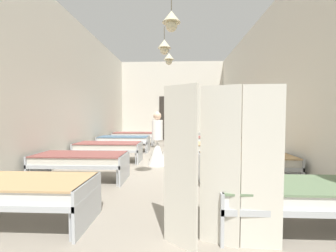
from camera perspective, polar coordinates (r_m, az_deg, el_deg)
name	(u,v)px	position (r m, az deg, el deg)	size (l,w,h in m)	color
ground_plane	(167,164)	(6.68, -0.32, -9.60)	(6.15, 12.34, 0.10)	#9E9384
room_shell	(169,92)	(7.79, 0.13, 8.52)	(5.95, 11.94, 4.30)	silver
bed_left_row_0	(16,190)	(3.53, -34.08, -13.29)	(1.90, 0.84, 0.57)	#B7BCC1
bed_right_row_0	(294,194)	(3.20, 29.33, -14.86)	(1.90, 0.84, 0.57)	#B7BCC1
bed_left_row_1	(81,160)	(5.14, -21.23, -8.02)	(1.90, 0.84, 0.57)	#B7BCC1
bed_right_row_1	(246,161)	(4.92, 19.20, -8.49)	(1.90, 0.84, 0.57)	#B7BCC1
bed_left_row_2	(109,147)	(6.90, -14.83, -5.18)	(1.90, 0.84, 0.57)	#B7BCC1
bed_right_row_2	(226,148)	(6.73, 14.55, -5.37)	(1.90, 0.84, 0.57)	#B7BCC1
bed_left_row_3	(124,140)	(8.71, -11.09, -3.47)	(1.90, 0.84, 0.57)	#B7BCC1
bed_right_row_3	(215,140)	(8.58, 11.91, -3.58)	(1.90, 0.84, 0.57)	#B7BCC1
bed_left_row_4	(134,135)	(10.56, -8.66, -2.35)	(1.90, 0.84, 0.57)	#B7BCC1
bed_right_row_4	(208,136)	(10.45, 10.22, -2.41)	(1.90, 0.84, 0.57)	#B7BCC1
nurse_near_aisle	(169,141)	(7.29, 0.35, -3.94)	(0.52, 0.52, 1.49)	white
nurse_mid_aisle	(157,146)	(6.23, -2.71, -5.11)	(0.52, 0.52, 1.49)	white
potted_plant	(170,129)	(9.78, 0.62, -0.74)	(0.55, 0.55, 1.23)	brown
privacy_screen	(221,167)	(2.44, 13.20, -10.06)	(1.23, 0.29, 1.70)	silver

